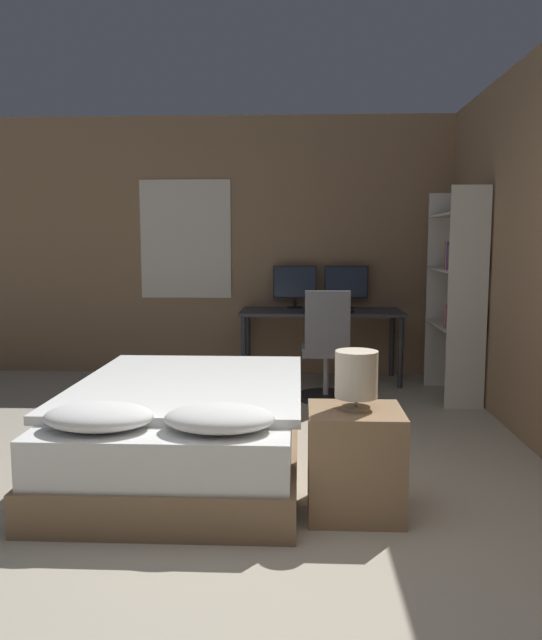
{
  "coord_description": "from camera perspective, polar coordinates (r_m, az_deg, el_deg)",
  "views": [
    {
      "loc": [
        0.19,
        -2.37,
        1.4
      ],
      "look_at": [
        -0.04,
        2.82,
        0.75
      ],
      "focal_mm": 35.0,
      "sensor_mm": 36.0,
      "label": 1
    }
  ],
  "objects": [
    {
      "name": "wall_back",
      "position": [
        6.63,
        0.83,
        6.7
      ],
      "size": [
        12.0,
        0.08,
        2.7
      ],
      "color": "#8E7051",
      "rests_on": "ground_plane"
    },
    {
      "name": "keyboard",
      "position": [
        6.04,
        4.67,
        0.74
      ],
      "size": [
        0.36,
        0.13,
        0.02
      ],
      "color": "black",
      "rests_on": "desk"
    },
    {
      "name": "monitor_right",
      "position": [
        6.48,
        6.89,
        3.28
      ],
      "size": [
        0.45,
        0.16,
        0.44
      ],
      "color": "black",
      "rests_on": "desk"
    },
    {
      "name": "ground_plane",
      "position": [
        2.76,
        -1.95,
        -23.32
      ],
      "size": [
        20.0,
        20.0,
        0.0
      ],
      "primitive_type": "plane",
      "color": "#B2A893"
    },
    {
      "name": "office_chair",
      "position": [
        5.54,
        5.08,
        -3.44
      ],
      "size": [
        0.52,
        0.52,
        0.99
      ],
      "color": "black",
      "rests_on": "ground_plane"
    },
    {
      "name": "monitor_left",
      "position": [
        6.47,
        2.2,
        3.32
      ],
      "size": [
        0.45,
        0.16,
        0.44
      ],
      "color": "black",
      "rests_on": "desk"
    },
    {
      "name": "bedside_lamp",
      "position": [
        3.19,
        7.81,
        -5.01
      ],
      "size": [
        0.22,
        0.22,
        0.3
      ],
      "color": "gray",
      "rests_on": "nightstand"
    },
    {
      "name": "bookshelf",
      "position": [
        5.73,
        16.71,
        3.19
      ],
      "size": [
        0.33,
        0.89,
        1.86
      ],
      "color": "beige",
      "rests_on": "ground_plane"
    },
    {
      "name": "computer_mouse",
      "position": [
        6.05,
        7.25,
        0.8
      ],
      "size": [
        0.07,
        0.05,
        0.04
      ],
      "color": "black",
      "rests_on": "desk"
    },
    {
      "name": "bed",
      "position": [
        3.97,
        -7.65,
        -9.54
      ],
      "size": [
        1.41,
        2.07,
        0.6
      ],
      "color": "#846647",
      "rests_on": "ground_plane"
    },
    {
      "name": "desk",
      "position": [
        6.27,
        4.59,
        0.17
      ],
      "size": [
        1.61,
        0.66,
        0.72
      ],
      "color": "#38383D",
      "rests_on": "ground_plane"
    },
    {
      "name": "nightstand",
      "position": [
        3.32,
        7.68,
        -12.7
      ],
      "size": [
        0.48,
        0.43,
        0.55
      ],
      "color": "#997551",
      "rests_on": "ground_plane"
    }
  ]
}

